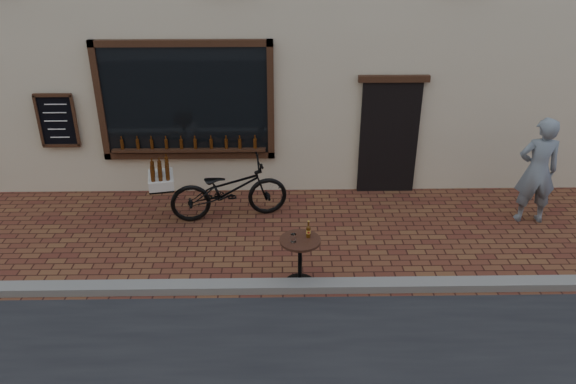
{
  "coord_description": "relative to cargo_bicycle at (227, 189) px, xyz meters",
  "views": [
    {
      "loc": [
        -0.2,
        -6.52,
        4.96
      ],
      "look_at": [
        -0.06,
        1.2,
        1.1
      ],
      "focal_mm": 35.0,
      "sensor_mm": 36.0,
      "label": 1
    }
  ],
  "objects": [
    {
      "name": "pedestrian",
      "position": [
        5.39,
        -0.2,
        0.41
      ],
      "size": [
        0.73,
        0.51,
        1.93
      ],
      "primitive_type": "imported",
      "rotation": [
        0.0,
        0.0,
        3.07
      ],
      "color": "slate",
      "rests_on": "ground"
    },
    {
      "name": "bistro_table",
      "position": [
        1.23,
        -2.06,
        -0.01
      ],
      "size": [
        0.6,
        0.6,
        1.02
      ],
      "color": "black",
      "rests_on": "ground"
    },
    {
      "name": "cargo_bicycle",
      "position": [
        0.0,
        0.0,
        0.0
      ],
      "size": [
        2.48,
        1.12,
        1.17
      ],
      "rotation": [
        0.0,
        0.0,
        1.77
      ],
      "color": "black",
      "rests_on": "ground"
    },
    {
      "name": "ground",
      "position": [
        1.13,
        -2.41,
        -0.56
      ],
      "size": [
        90.0,
        90.0,
        0.0
      ],
      "primitive_type": "plane",
      "color": "#52241A",
      "rests_on": "ground"
    },
    {
      "name": "kerb",
      "position": [
        1.13,
        -2.21,
        -0.5
      ],
      "size": [
        90.0,
        0.25,
        0.12
      ],
      "primitive_type": "cube",
      "color": "slate",
      "rests_on": "ground"
    }
  ]
}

